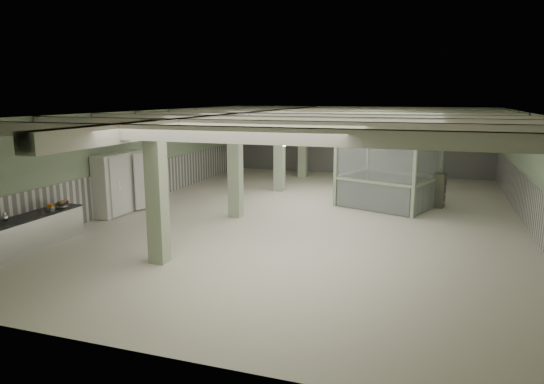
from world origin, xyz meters
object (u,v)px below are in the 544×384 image
(prep_counter, at_px, (9,239))
(filing_cabinet, at_px, (439,190))
(walkin_cooler, at_px, (121,183))
(guard_booth, at_px, (389,159))

(prep_counter, relative_size, filing_cabinet, 3.71)
(prep_counter, height_order, walkin_cooler, walkin_cooler)
(prep_counter, bearing_deg, guard_booth, 46.23)
(prep_counter, height_order, filing_cabinet, filing_cabinet)
(prep_counter, relative_size, guard_booth, 1.16)
(walkin_cooler, bearing_deg, guard_booth, 25.39)
(prep_counter, height_order, guard_booth, guard_booth)
(guard_booth, bearing_deg, walkin_cooler, -134.92)
(guard_booth, relative_size, filing_cabinet, 3.19)
(guard_booth, xyz_separation_m, filing_cabinet, (1.88, 0.41, -1.17))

